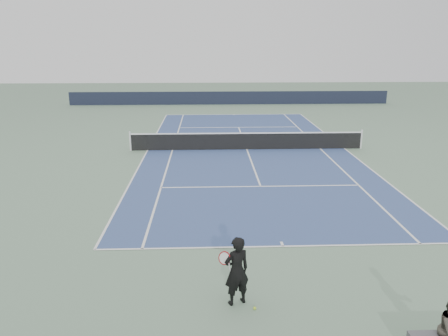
{
  "coord_description": "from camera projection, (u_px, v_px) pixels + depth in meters",
  "views": [
    {
      "loc": [
        -2.19,
        -23.45,
        5.83
      ],
      "look_at": [
        -1.56,
        -7.34,
        1.1
      ],
      "focal_mm": 35.0,
      "sensor_mm": 36.0,
      "label": 1
    }
  ],
  "objects": [
    {
      "name": "tennis_player",
      "position": [
        237.0,
        271.0,
        9.84
      ],
      "size": [
        0.83,
        0.66,
        1.66
      ],
      "color": "black",
      "rests_on": "ground"
    },
    {
      "name": "ground",
      "position": [
        247.0,
        150.0,
        24.21
      ],
      "size": [
        80.0,
        80.0,
        0.0
      ],
      "primitive_type": "plane",
      "color": "slate"
    },
    {
      "name": "windscreen_far",
      "position": [
        230.0,
        98.0,
        41.19
      ],
      "size": [
        30.0,
        0.25,
        1.2
      ],
      "primitive_type": "cube",
      "color": "black",
      "rests_on": "ground"
    },
    {
      "name": "court_surface",
      "position": [
        247.0,
        149.0,
        24.2
      ],
      "size": [
        10.97,
        23.77,
        0.01
      ],
      "primitive_type": "cube",
      "color": "#34497C",
      "rests_on": "ground"
    },
    {
      "name": "tennis_net",
      "position": [
        247.0,
        141.0,
        24.06
      ],
      "size": [
        12.9,
        0.1,
        1.07
      ],
      "color": "silver",
      "rests_on": "ground"
    },
    {
      "name": "tennis_ball",
      "position": [
        255.0,
        308.0,
        9.81
      ],
      "size": [
        0.07,
        0.07,
        0.07
      ],
      "primitive_type": "sphere",
      "color": "#BCE52E",
      "rests_on": "ground"
    }
  ]
}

